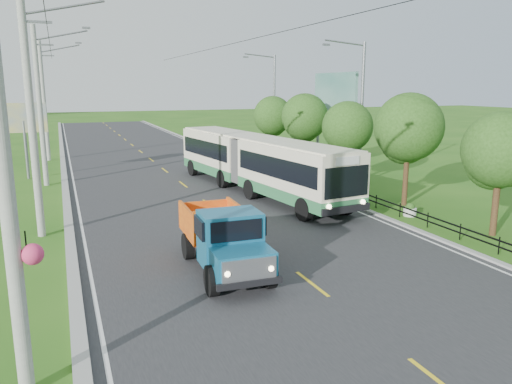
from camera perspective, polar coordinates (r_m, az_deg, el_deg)
ground at (r=16.56m, az=6.41°, el=-10.43°), size 240.00×240.00×0.00m
road at (r=34.84m, az=-9.08°, el=1.45°), size 14.00×120.00×0.02m
curb_left at (r=34.06m, az=-20.99°, el=0.67°), size 0.40×120.00×0.15m
curb_right at (r=36.99m, az=1.79°, el=2.27°), size 0.30×120.00×0.10m
edge_line_left at (r=34.08m, az=-20.06°, el=0.65°), size 0.12×120.00×0.00m
edge_line_right at (r=36.80m, az=1.08°, el=2.18°), size 0.12×120.00×0.00m
centre_dash at (r=16.55m, az=6.41°, el=-10.36°), size 0.12×2.20×0.00m
railing_right at (r=32.01m, az=7.44°, el=1.10°), size 0.04×40.00×0.60m
pole_nearest at (r=10.62m, az=-26.62°, el=3.37°), size 3.51×0.44×10.00m
pole_near at (r=22.54m, az=-24.23°, el=7.90°), size 3.51×0.32×10.00m
pole_mid at (r=34.53m, az=-23.42°, el=9.03°), size 3.51×0.32×10.00m
pole_far at (r=46.52m, az=-23.03°, el=9.58°), size 3.51×0.32×10.00m
tree_second at (r=23.34m, az=26.00°, el=3.95°), size 3.18×3.26×5.30m
tree_third at (r=27.68m, az=16.95°, el=6.69°), size 3.60×3.62×6.00m
tree_fourth at (r=32.61m, az=10.36°, el=7.04°), size 3.24×3.31×5.40m
tree_fifth at (r=37.81m, az=5.56°, el=8.24°), size 3.48×3.52×5.80m
tree_back at (r=43.25m, az=1.91°, el=8.48°), size 3.30×3.36×5.50m
streetlight_mid at (r=32.83m, az=11.76°, el=9.32°), size 3.02×0.20×9.07m
streetlight_far at (r=45.21m, az=1.91°, el=10.22°), size 3.02×0.20×9.07m
planter_near at (r=25.83m, az=17.18°, el=-2.01°), size 0.64×0.64×0.67m
planter_mid at (r=32.30m, az=8.37°, el=1.14°), size 0.64×0.64×0.67m
planter_far at (r=39.33m, az=2.59°, el=3.19°), size 0.64×0.64×0.67m
billboard_left at (r=37.64m, az=-25.04°, el=7.18°), size 3.00×0.20×5.20m
billboard_right at (r=38.79m, az=8.97°, el=10.45°), size 0.24×6.00×7.30m
bus at (r=29.96m, az=0.02°, el=3.70°), size 4.93×17.21×3.28m
dump_truck at (r=17.19m, az=-3.69°, el=-4.92°), size 2.32×5.55×2.30m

